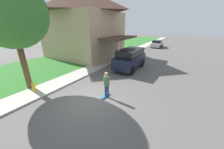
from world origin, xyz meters
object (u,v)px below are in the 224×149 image
at_px(suv_parked, 130,59).
at_px(car_down_street, 157,44).
at_px(skateboarder, 107,84).
at_px(lawn_tree_near, 10,13).
at_px(fire_hydrant, 34,87).
at_px(skateboard, 105,95).

bearing_deg(suv_parked, car_down_street, 92.65).
bearing_deg(skateboarder, lawn_tree_near, -160.58).
bearing_deg(car_down_street, suv_parked, -87.35).
relative_size(car_down_street, fire_hydrant, 6.35).
relative_size(skateboard, fire_hydrant, 1.27).
distance_m(suv_parked, fire_hydrant, 8.79).
bearing_deg(skateboarder, suv_parked, 99.93).
bearing_deg(skateboard, car_down_street, 94.31).
relative_size(suv_parked, fire_hydrant, 7.07).
xyz_separation_m(suv_parked, skateboard, (0.91, -5.97, -1.00)).
xyz_separation_m(car_down_street, skateboarder, (1.78, -21.74, 0.25)).
distance_m(suv_parked, skateboarder, 6.10).
bearing_deg(fire_hydrant, car_down_street, 83.25).
bearing_deg(suv_parked, skateboard, -81.36).
bearing_deg(fire_hydrant, skateboarder, 23.66).
bearing_deg(suv_parked, fire_hydrant, -113.82).
height_order(car_down_street, skateboarder, skateboarder).
height_order(lawn_tree_near, skateboarder, lawn_tree_near).
bearing_deg(lawn_tree_near, car_down_street, 81.39).
bearing_deg(skateboard, fire_hydrant, -155.30).
xyz_separation_m(skateboarder, fire_hydrant, (-4.59, -2.01, -0.54)).
bearing_deg(suv_parked, lawn_tree_near, -118.60).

